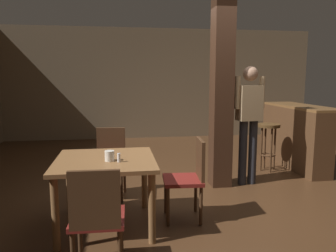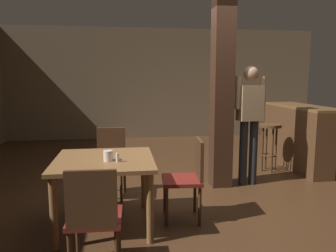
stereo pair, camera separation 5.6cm
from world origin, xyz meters
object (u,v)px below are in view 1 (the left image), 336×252
at_px(dining_table, 106,169).
at_px(chair_south, 97,216).
at_px(chair_east, 190,175).
at_px(bar_counter, 295,136).
at_px(salt_shaker, 119,158).
at_px(bar_stool_near, 269,136).
at_px(chair_north, 110,159).
at_px(napkin_cup, 110,156).
at_px(standing_person, 249,117).

distance_m(dining_table, chair_south, 0.91).
height_order(chair_east, bar_counter, bar_counter).
height_order(dining_table, salt_shaker, salt_shaker).
height_order(chair_east, bar_stool_near, chair_east).
bearing_deg(chair_south, chair_north, 88.02).
relative_size(dining_table, bar_stool_near, 1.28).
bearing_deg(chair_south, bar_counter, 40.92).
bearing_deg(bar_stool_near, dining_table, -146.75).
bearing_deg(chair_north, bar_counter, 17.57).
xyz_separation_m(salt_shaker, bar_stool_near, (2.49, 1.88, -0.18)).
height_order(dining_table, napkin_cup, napkin_cup).
bearing_deg(chair_east, standing_person, 43.89).
relative_size(salt_shaker, bar_counter, 0.05).
relative_size(dining_table, chair_east, 1.14).
relative_size(salt_shaker, standing_person, 0.05).
distance_m(chair_north, bar_stool_near, 2.73).
height_order(chair_north, standing_person, standing_person).
distance_m(chair_north, napkin_cup, 1.04).
bearing_deg(bar_counter, standing_person, -145.77).
bearing_deg(salt_shaker, chair_east, 13.84).
relative_size(chair_south, standing_person, 0.52).
relative_size(chair_north, napkin_cup, 8.48).
xyz_separation_m(chair_east, salt_shaker, (-0.76, -0.19, 0.27)).
bearing_deg(chair_south, standing_person, 44.31).
xyz_separation_m(salt_shaker, bar_counter, (3.07, 2.07, -0.22)).
distance_m(salt_shaker, bar_counter, 3.70).
height_order(chair_east, napkin_cup, chair_east).
bearing_deg(napkin_cup, salt_shaker, -32.73).
height_order(standing_person, bar_stool_near, standing_person).
distance_m(chair_north, salt_shaker, 1.10).
relative_size(chair_east, standing_person, 0.52).
distance_m(chair_east, salt_shaker, 0.83).
xyz_separation_m(chair_north, standing_person, (1.98, 0.19, 0.50)).
height_order(dining_table, standing_person, standing_person).
bearing_deg(chair_east, bar_stool_near, 44.41).
bearing_deg(dining_table, salt_shaker, -48.22).
distance_m(chair_north, bar_counter, 3.34).
height_order(chair_south, chair_north, same).
height_order(napkin_cup, salt_shaker, napkin_cup).
height_order(salt_shaker, bar_stool_near, salt_shaker).
relative_size(salt_shaker, bar_stool_near, 0.11).
xyz_separation_m(standing_person, bar_counter, (1.20, 0.82, -0.45)).
relative_size(standing_person, bar_counter, 0.98).
relative_size(bar_counter, bar_stool_near, 2.21).
bearing_deg(chair_east, salt_shaker, -166.16).
xyz_separation_m(chair_south, bar_stool_near, (2.67, 2.62, 0.09)).
height_order(napkin_cup, bar_counter, bar_counter).
relative_size(dining_table, standing_person, 0.59).
distance_m(chair_south, napkin_cup, 0.85).
height_order(dining_table, chair_east, chair_east).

